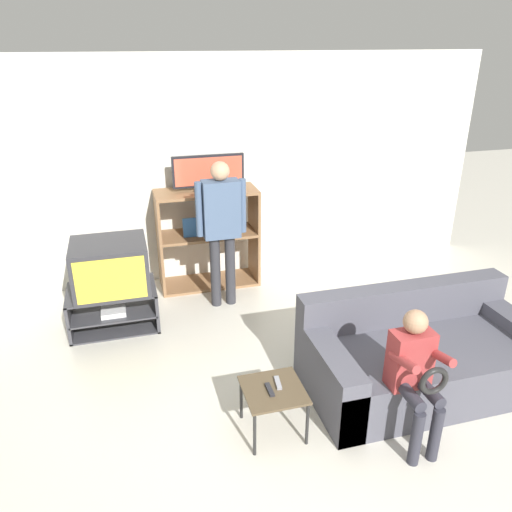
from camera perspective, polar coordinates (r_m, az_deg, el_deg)
The scene contains 12 objects.
ground_plane at distance 3.63m, azimuth 11.53°, elevation -25.67°, with size 18.00×18.00×0.00m, color beige.
wall_back at distance 5.98m, azimuth -3.03°, elevation 9.80°, with size 6.40×0.06×2.60m.
tv_stand at distance 5.30m, azimuth -15.97°, elevation -5.74°, with size 0.87×0.57×0.42m.
television_main at distance 5.08m, azimuth -16.30°, elevation -1.21°, with size 0.72×0.62×0.51m.
media_shelf at distance 5.84m, azimuth -5.53°, elevation 2.10°, with size 1.15×0.47×1.16m.
television_flat at distance 5.64m, azimuth -5.45°, elevation 9.35°, with size 0.80×0.20×0.40m.
snack_table at distance 3.79m, azimuth 2.00°, elevation -15.49°, with size 0.44×0.44×0.39m.
remote_control_black at distance 3.74m, azimuth 1.57°, elevation -15.02°, with size 0.04×0.14×0.02m, color #232328.
remote_control_white at distance 3.80m, azimuth 2.51°, elevation -14.28°, with size 0.04×0.14×0.02m, color gray.
couch at distance 4.49m, azimuth 18.29°, elevation -10.87°, with size 1.94×0.97×0.78m.
person_standing_adult at distance 5.22m, azimuth -3.97°, elevation 3.97°, with size 0.53×0.20×1.61m.
person_seated_child at distance 3.72m, azimuth 17.75°, elevation -12.27°, with size 0.33×0.43×1.04m.
Camera 1 is at (-1.25, -2.05, 2.73)m, focal length 35.00 mm.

